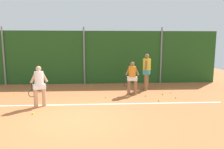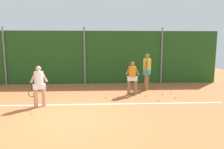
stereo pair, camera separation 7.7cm
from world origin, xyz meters
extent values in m
plane|color=#B76638|center=(0.00, 1.87, 0.00)|extent=(25.47, 25.47, 0.00)
cube|color=#23511E|center=(0.00, 6.36, 1.62)|extent=(16.55, 0.25, 3.24)
cylinder|color=gray|center=(-4.78, 6.18, 1.73)|extent=(0.10, 0.10, 3.47)
cylinder|color=gray|center=(0.00, 6.18, 1.73)|extent=(0.10, 0.10, 3.47)
cylinder|color=gray|center=(4.78, 6.18, 1.73)|extent=(0.10, 0.10, 3.47)
cube|color=white|center=(0.00, 1.66, 0.00)|extent=(12.10, 0.10, 0.01)
cylinder|color=tan|center=(-1.27, 1.57, 0.35)|extent=(0.16, 0.16, 0.70)
cylinder|color=tan|center=(-1.56, 1.45, 0.35)|extent=(0.16, 0.16, 0.70)
cube|color=white|center=(-1.41, 1.51, 0.80)|extent=(0.54, 0.43, 0.19)
cylinder|color=white|center=(-1.41, 1.51, 1.14)|extent=(0.34, 0.34, 0.50)
sphere|color=tan|center=(-1.41, 1.51, 1.50)|extent=(0.20, 0.20, 0.20)
cylinder|color=tan|center=(-1.23, 1.58, 1.18)|extent=(0.27, 0.17, 0.48)
cylinder|color=tan|center=(-1.59, 1.43, 1.18)|extent=(0.27, 0.17, 0.48)
cylinder|color=black|center=(-1.65, 1.35, 0.83)|extent=(0.03, 0.03, 0.28)
torus|color=#26262B|center=(-1.65, 1.35, 0.56)|extent=(0.27, 0.13, 0.28)
cylinder|color=#8C603D|center=(2.65, 3.17, 0.35)|extent=(0.16, 0.16, 0.70)
cylinder|color=#8C603D|center=(2.34, 3.18, 0.35)|extent=(0.16, 0.16, 0.70)
cube|color=white|center=(2.49, 3.18, 0.80)|extent=(0.48, 0.30, 0.19)
cylinder|color=orange|center=(2.49, 3.18, 1.14)|extent=(0.34, 0.34, 0.50)
sphere|color=#8C603D|center=(2.49, 3.18, 1.50)|extent=(0.20, 0.20, 0.20)
cylinder|color=#8C603D|center=(2.69, 3.17, 1.18)|extent=(0.28, 0.10, 0.47)
cylinder|color=#8C603D|center=(2.30, 3.18, 1.18)|extent=(0.28, 0.10, 0.47)
cylinder|color=black|center=(2.21, 3.14, 0.83)|extent=(0.03, 0.03, 0.28)
torus|color=#26262B|center=(2.21, 3.14, 0.56)|extent=(0.28, 0.04, 0.28)
cylinder|color=#8C603D|center=(3.52, 4.48, 0.42)|extent=(0.19, 0.19, 0.84)
cylinder|color=#8C603D|center=(3.38, 4.13, 0.42)|extent=(0.19, 0.19, 0.84)
cube|color=teal|center=(3.45, 4.31, 0.96)|extent=(0.51, 0.64, 0.23)
cylinder|color=yellow|center=(3.45, 4.31, 1.37)|extent=(0.41, 0.41, 0.60)
sphere|color=#8C603D|center=(3.45, 4.31, 1.80)|extent=(0.24, 0.24, 0.24)
cylinder|color=#8C603D|center=(3.53, 4.53, 1.41)|extent=(0.20, 0.33, 0.57)
cylinder|color=#8C603D|center=(3.37, 4.09, 1.41)|extent=(0.20, 0.33, 0.57)
sphere|color=#CCDB33|center=(4.50, 3.39, 0.03)|extent=(0.07, 0.07, 0.07)
sphere|color=#CCDB33|center=(-1.43, 0.60, 0.03)|extent=(0.07, 0.07, 0.07)
sphere|color=#CCDB33|center=(3.10, 2.85, 0.03)|extent=(0.07, 0.07, 0.07)
sphere|color=#CCDB33|center=(4.38, 2.41, 0.03)|extent=(0.07, 0.07, 0.07)
sphere|color=#CCDB33|center=(1.21, 2.70, 0.03)|extent=(0.07, 0.07, 0.07)
sphere|color=#CCDB33|center=(-3.27, 3.68, 0.03)|extent=(0.07, 0.07, 0.07)
sphere|color=#CCDB33|center=(3.47, 1.98, 0.03)|extent=(0.07, 0.07, 0.07)
sphere|color=#CCDB33|center=(0.43, 5.53, 0.03)|extent=(0.07, 0.07, 0.07)
sphere|color=#CCDB33|center=(3.98, 3.13, 0.03)|extent=(0.07, 0.07, 0.07)
sphere|color=#CCDB33|center=(2.97, 5.20, 0.03)|extent=(0.07, 0.07, 0.07)
camera|label=1|loc=(0.94, -6.54, 2.42)|focal=33.17mm
camera|label=2|loc=(1.01, -6.54, 2.42)|focal=33.17mm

